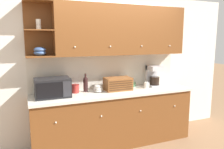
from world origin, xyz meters
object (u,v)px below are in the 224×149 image
at_px(bread_box, 118,84).
at_px(mug, 146,85).
at_px(microwave, 52,88).
at_px(mug_blue_second, 133,84).
at_px(coffee_maker, 153,76).
at_px(bowl_stack_on_counter, 98,89).
at_px(storage_canister, 75,89).
at_px(wine_bottle, 86,83).

xyz_separation_m(bread_box, mug, (0.55, -0.05, -0.06)).
xyz_separation_m(microwave, mug, (1.66, -0.01, -0.09)).
bearing_deg(mug_blue_second, mug, -44.41).
distance_m(bread_box, mug, 0.55).
bearing_deg(microwave, coffee_maker, 3.10).
distance_m(bowl_stack_on_counter, coffee_maker, 1.14).
bearing_deg(mug_blue_second, coffee_maker, -9.53).
xyz_separation_m(bowl_stack_on_counter, coffee_maker, (1.12, 0.06, 0.14)).
height_order(storage_canister, bowl_stack_on_counter, storage_canister).
height_order(mug_blue_second, coffee_maker, coffee_maker).
xyz_separation_m(wine_bottle, mug_blue_second, (0.92, 0.03, -0.09)).
bearing_deg(bread_box, coffee_maker, 4.82).
bearing_deg(mug_blue_second, wine_bottle, -178.35).
relative_size(mug, coffee_maker, 0.28).
bearing_deg(microwave, storage_canister, 17.26).
bearing_deg(microwave, bread_box, 1.92).
bearing_deg(bowl_stack_on_counter, mug, -3.14).
distance_m(storage_canister, bowl_stack_on_counter, 0.38).
bearing_deg(coffee_maker, storage_canister, 179.34).
xyz_separation_m(bread_box, coffee_maker, (0.76, 0.06, 0.09)).
xyz_separation_m(bowl_stack_on_counter, bread_box, (0.36, -0.00, 0.06)).
xyz_separation_m(microwave, bowl_stack_on_counter, (0.75, 0.04, -0.09)).
height_order(storage_canister, mug, storage_canister).
bearing_deg(microwave, mug_blue_second, 6.47).
relative_size(storage_canister, mug, 1.31).
distance_m(storage_canister, mug, 1.28).
bearing_deg(mug, wine_bottle, 172.23).
bearing_deg(mug, microwave, 179.70).
distance_m(microwave, mug, 1.66).
distance_m(bowl_stack_on_counter, bread_box, 0.37).
distance_m(bread_box, coffee_maker, 0.77).
xyz_separation_m(mug_blue_second, coffee_maker, (0.39, -0.07, 0.15)).
xyz_separation_m(storage_canister, bowl_stack_on_counter, (0.37, -0.08, -0.02)).
distance_m(bowl_stack_on_counter, mug_blue_second, 0.74).
relative_size(microwave, coffee_maker, 1.36).
distance_m(bread_box, mug_blue_second, 0.39).
xyz_separation_m(microwave, wine_bottle, (0.56, 0.14, -0.01)).
relative_size(wine_bottle, bread_box, 0.67).
distance_m(storage_canister, mug_blue_second, 1.10).
distance_m(wine_bottle, coffee_maker, 1.31).
bearing_deg(mug, coffee_maker, 27.17).
relative_size(storage_canister, mug_blue_second, 1.49).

